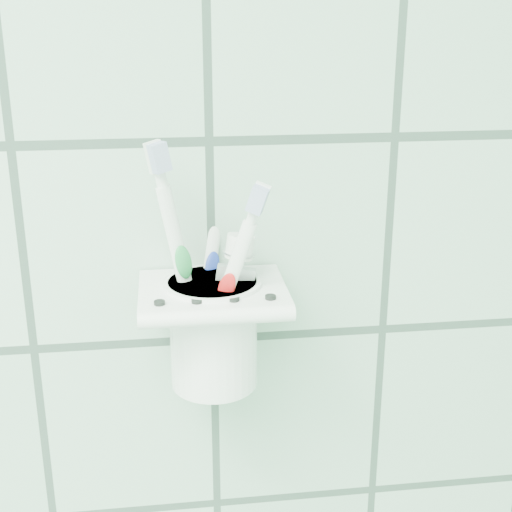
{
  "coord_description": "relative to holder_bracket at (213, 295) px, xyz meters",
  "views": [
    {
      "loc": [
        0.61,
        0.6,
        1.54
      ],
      "look_at": [
        0.68,
        1.1,
        1.37
      ],
      "focal_mm": 50.0,
      "sensor_mm": 36.0,
      "label": 1
    }
  ],
  "objects": [
    {
      "name": "holder_bracket",
      "position": [
        0.0,
        0.0,
        0.0
      ],
      "size": [
        0.12,
        0.1,
        0.04
      ],
      "color": "white",
      "rests_on": "wall_back"
    },
    {
      "name": "cup",
      "position": [
        0.0,
        0.0,
        -0.03
      ],
      "size": [
        0.08,
        0.08,
        0.1
      ],
      "color": "white",
      "rests_on": "holder_bracket"
    },
    {
      "name": "toothbrush_pink",
      "position": [
        -0.01,
        0.01,
        0.03
      ],
      "size": [
        0.05,
        0.03,
        0.21
      ],
      "rotation": [
        -0.07,
        -0.17,
        0.52
      ],
      "color": "white",
      "rests_on": "cup"
    },
    {
      "name": "toothbrush_blue",
      "position": [
        -0.02,
        0.0,
        0.02
      ],
      "size": [
        0.04,
        0.07,
        0.19
      ],
      "rotation": [
        -0.32,
        0.29,
        0.26
      ],
      "color": "white",
      "rests_on": "cup"
    },
    {
      "name": "toothbrush_orange",
      "position": [
        -0.02,
        0.0,
        0.02
      ],
      "size": [
        0.06,
        0.04,
        0.19
      ],
      "rotation": [
        0.08,
        0.34,
        -0.36
      ],
      "color": "white",
      "rests_on": "cup"
    },
    {
      "name": "toothpaste_tube",
      "position": [
        0.01,
        0.0,
        -0.0
      ],
      "size": [
        0.05,
        0.03,
        0.13
      ],
      "rotation": [
        -0.1,
        0.14,
        -0.16
      ],
      "color": "silver",
      "rests_on": "cup"
    }
  ]
}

